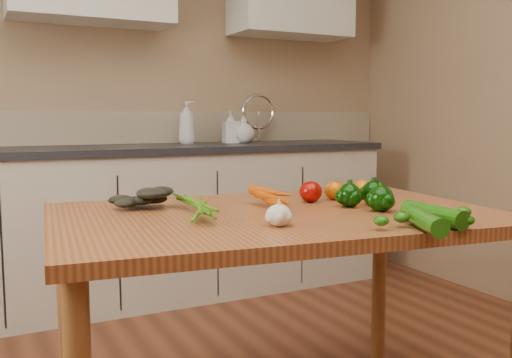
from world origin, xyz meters
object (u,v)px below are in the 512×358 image
at_px(pepper_b, 374,193).
at_px(pepper_c, 381,199).
at_px(tomato_a, 311,192).
at_px(soap_bottle_c, 244,129).
at_px(zucchini_a, 433,214).
at_px(soap_bottle_b, 231,127).
at_px(table, 277,237).
at_px(carrot_bunch, 250,200).
at_px(tomato_b, 334,190).
at_px(leafy_greens, 139,194).
at_px(zucchini_b, 424,220).
at_px(garlic_bulb, 279,215).
at_px(soap_bottle_a, 187,122).
at_px(pepper_a, 350,195).
at_px(tomato_c, 362,189).

distance_m(pepper_b, pepper_c, 0.15).
height_order(pepper_b, tomato_a, pepper_b).
xyz_separation_m(soap_bottle_c, zucchini_a, (-0.39, -2.08, -0.20)).
bearing_deg(soap_bottle_b, table, -104.37).
bearing_deg(carrot_bunch, table, -28.60).
bearing_deg(pepper_c, soap_bottle_c, 78.18).
distance_m(soap_bottle_b, tomato_b, 1.62).
height_order(soap_bottle_c, carrot_bunch, soap_bottle_c).
distance_m(leafy_greens, zucchini_a, 0.94).
height_order(soap_bottle_b, zucchini_b, soap_bottle_b).
distance_m(soap_bottle_c, pepper_b, 1.75).
distance_m(carrot_bunch, garlic_bulb, 0.27).
height_order(table, tomato_b, tomato_b).
distance_m(soap_bottle_a, garlic_bulb, 2.03).
height_order(pepper_a, tomato_a, pepper_a).
bearing_deg(garlic_bulb, tomato_b, 39.26).
xyz_separation_m(table, carrot_bunch, (-0.07, 0.05, 0.12)).
bearing_deg(leafy_greens, table, -34.44).
bearing_deg(leafy_greens, soap_bottle_c, 53.05).
bearing_deg(pepper_c, pepper_a, 106.68).
relative_size(pepper_a, pepper_c, 0.97).
bearing_deg(tomato_c, soap_bottle_b, 83.81).
bearing_deg(pepper_a, leafy_greens, 156.19).
height_order(carrot_bunch, tomato_a, tomato_a).
relative_size(table, tomato_a, 18.35).
distance_m(leafy_greens, garlic_bulb, 0.55).
xyz_separation_m(tomato_a, tomato_b, (0.11, 0.01, -0.00)).
xyz_separation_m(soap_bottle_b, tomato_c, (-0.17, -1.59, -0.21)).
xyz_separation_m(soap_bottle_b, soap_bottle_c, (0.08, -0.03, -0.02)).
xyz_separation_m(pepper_a, tomato_a, (-0.06, 0.15, -0.00)).
bearing_deg(table, pepper_c, -19.32).
xyz_separation_m(garlic_bulb, pepper_b, (0.49, 0.20, 0.01)).
bearing_deg(tomato_b, zucchini_b, -100.28).
xyz_separation_m(tomato_b, tomato_c, (0.12, -0.01, 0.00)).
bearing_deg(soap_bottle_a, carrot_bunch, 175.55).
bearing_deg(tomato_a, pepper_b, -40.86).
distance_m(soap_bottle_c, leafy_greens, 1.79).
bearing_deg(tomato_c, tomato_b, 175.57).
height_order(soap_bottle_c, tomato_c, soap_bottle_c).
distance_m(soap_bottle_a, zucchini_a, 2.15).
height_order(pepper_a, tomato_c, pepper_a).
bearing_deg(tomato_a, tomato_b, 7.04).
xyz_separation_m(soap_bottle_a, tomato_b, (-0.01, -1.61, -0.24)).
bearing_deg(zucchini_a, zucchini_b, -148.08).
height_order(table, zucchini_a, zucchini_a).
bearing_deg(pepper_b, soap_bottle_a, 91.57).
bearing_deg(zucchini_a, pepper_a, 94.65).
height_order(soap_bottle_c, pepper_b, soap_bottle_c).
distance_m(soap_bottle_a, tomato_a, 1.64).
bearing_deg(tomato_c, zucchini_b, -111.63).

